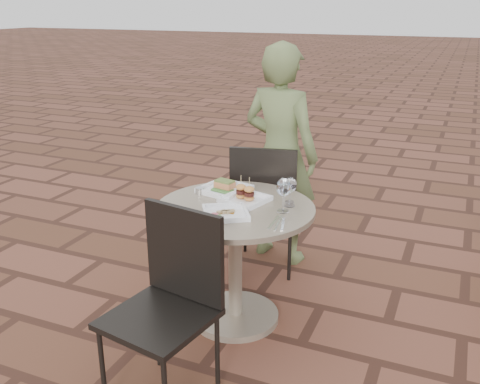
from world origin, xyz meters
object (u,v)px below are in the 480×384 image
at_px(chair_far, 265,199).
at_px(plate_salmon, 225,188).
at_px(chair_near, 171,291).
at_px(plate_tuna, 225,213).
at_px(diner, 280,155).
at_px(cafe_table, 235,246).
at_px(plate_sliders, 245,197).

bearing_deg(chair_far, plate_salmon, 65.26).
relative_size(chair_near, plate_tuna, 2.88).
relative_size(diner, plate_salmon, 5.09).
xyz_separation_m(chair_far, chair_near, (0.03, -1.33, 0.00)).
height_order(diner, plate_salmon, diner).
xyz_separation_m(cafe_table, chair_near, (-0.03, -0.69, 0.07)).
xyz_separation_m(plate_sliders, plate_tuna, (-0.02, -0.24, -0.01)).
bearing_deg(diner, plate_sliders, 105.79).
relative_size(chair_far, diner, 0.59).
height_order(cafe_table, chair_near, chair_near).
xyz_separation_m(chair_far, diner, (0.01, 0.28, 0.24)).
distance_m(cafe_table, plate_tuna, 0.30).
xyz_separation_m(diner, plate_tuna, (0.05, -1.06, -0.04)).
bearing_deg(plate_sliders, cafe_table, -101.83).
distance_m(chair_far, chair_near, 1.33).
xyz_separation_m(chair_far, plate_tuna, (0.06, -0.78, 0.19)).
relative_size(chair_near, diner, 0.59).
bearing_deg(diner, plate_salmon, 92.25).
xyz_separation_m(cafe_table, plate_tuna, (0.00, -0.14, 0.26)).
xyz_separation_m(cafe_table, plate_sliders, (0.02, 0.10, 0.27)).
relative_size(chair_far, plate_sliders, 3.22).
xyz_separation_m(plate_salmon, plate_sliders, (0.18, -0.11, 0.01)).
bearing_deg(plate_tuna, diner, 92.83).
distance_m(diner, plate_tuna, 1.06).
relative_size(diner, plate_sliders, 5.46).
height_order(plate_sliders, plate_tuna, plate_sliders).
distance_m(plate_salmon, plate_sliders, 0.21).
bearing_deg(chair_far, plate_sliders, 86.40).
bearing_deg(diner, chair_near, 101.80).
bearing_deg(chair_far, chair_near, 79.56).
bearing_deg(plate_salmon, plate_sliders, -30.72).
xyz_separation_m(diner, plate_salmon, (-0.11, -0.71, -0.04)).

